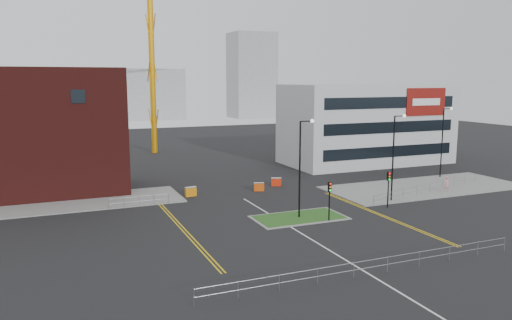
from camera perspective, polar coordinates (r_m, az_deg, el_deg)
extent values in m
plane|color=black|center=(39.24, 7.80, -9.84)|extent=(200.00, 200.00, 0.00)
cube|color=slate|center=(55.36, -23.15, -4.80)|extent=(28.00, 8.00, 0.12)
cube|color=slate|center=(62.83, 18.73, -2.94)|extent=(24.00, 10.00, 0.12)
cube|color=slate|center=(46.83, 4.94, -6.58)|extent=(8.60, 4.60, 0.08)
cube|color=#27511B|center=(46.82, 4.94, -6.55)|extent=(8.00, 4.00, 0.12)
cube|color=#4A1512|center=(60.16, -23.55, 2.96)|extent=(18.00, 10.00, 14.00)
cube|color=black|center=(54.96, -19.68, 6.85)|extent=(1.40, 0.10, 1.40)
cube|color=#BABDBF|center=(78.43, 12.47, 4.05)|extent=(25.00, 12.00, 12.00)
cube|color=black|center=(74.01, 15.05, 0.93)|extent=(22.00, 0.10, 1.60)
cube|color=black|center=(73.61, 15.17, 3.63)|extent=(22.00, 0.10, 1.60)
cube|color=black|center=(73.37, 15.28, 6.35)|extent=(22.00, 0.10, 1.60)
cube|color=maroon|center=(77.15, 18.85, 6.31)|extent=(7.00, 0.15, 4.00)
cube|color=white|center=(77.08, 18.90, 6.30)|extent=(5.00, 0.05, 1.00)
cylinder|color=orange|center=(88.72, -11.88, 12.82)|extent=(1.00, 1.00, 37.27)
cylinder|color=black|center=(45.82, 5.02, -1.20)|extent=(0.16, 0.16, 9.00)
cylinder|color=black|center=(45.51, 5.77, 4.43)|extent=(1.20, 0.10, 0.10)
sphere|color=silver|center=(45.79, 6.43, 4.45)|extent=(0.36, 0.36, 0.36)
cylinder|color=black|center=(53.95, 15.38, 0.08)|extent=(0.16, 0.16, 9.00)
cylinder|color=black|center=(53.82, 16.09, 4.85)|extent=(1.20, 0.10, 0.10)
sphere|color=silver|center=(54.20, 16.59, 4.86)|extent=(0.36, 0.36, 0.36)
cylinder|color=black|center=(69.03, 20.48, 1.76)|extent=(0.16, 0.16, 9.00)
cylinder|color=black|center=(69.05, 21.06, 5.48)|extent=(1.20, 0.10, 0.10)
sphere|color=silver|center=(69.46, 21.42, 5.48)|extent=(0.36, 0.36, 0.36)
cylinder|color=black|center=(45.72, 8.37, -5.14)|extent=(0.12, 0.12, 3.00)
cube|color=black|center=(45.33, 8.42, -3.06)|extent=(0.28, 0.22, 0.90)
sphere|color=red|center=(45.16, 8.51, -2.72)|extent=(0.18, 0.18, 0.18)
sphere|color=orange|center=(45.22, 8.50, -3.09)|extent=(0.18, 0.18, 0.18)
sphere|color=#0CCC33|center=(45.29, 8.49, -3.46)|extent=(0.18, 0.18, 0.18)
cylinder|color=black|center=(51.75, 14.85, -3.66)|extent=(0.12, 0.12, 3.00)
cube|color=black|center=(51.41, 14.93, -1.81)|extent=(0.28, 0.22, 0.90)
sphere|color=red|center=(51.25, 15.03, -1.51)|extent=(0.18, 0.18, 0.18)
sphere|color=orange|center=(51.30, 15.02, -1.84)|extent=(0.18, 0.18, 0.18)
sphere|color=#0CCC33|center=(51.36, 15.00, -2.17)|extent=(0.18, 0.18, 0.18)
cylinder|color=gray|center=(34.17, 13.03, -11.06)|extent=(24.00, 0.04, 0.04)
cylinder|color=gray|center=(34.35, 13.00, -11.85)|extent=(24.00, 0.04, 0.04)
cylinder|color=gray|center=(29.45, -7.10, -15.34)|extent=(0.05, 0.05, 1.10)
cylinder|color=gray|center=(42.19, 26.53, -8.60)|extent=(0.05, 0.05, 1.10)
cylinder|color=gray|center=(51.85, -13.24, -4.08)|extent=(6.00, 0.04, 0.04)
cylinder|color=gray|center=(51.96, -13.22, -4.62)|extent=(6.00, 0.04, 0.04)
cylinder|color=gray|center=(51.59, -16.51, -4.86)|extent=(0.05, 0.05, 1.10)
cylinder|color=gray|center=(52.51, -9.98, -4.37)|extent=(0.05, 0.05, 1.10)
cylinder|color=gray|center=(59.82, 19.28, -2.59)|extent=(19.01, 5.04, 0.04)
cylinder|color=gray|center=(59.92, 19.25, -3.06)|extent=(19.01, 5.04, 0.04)
cylinder|color=gray|center=(52.15, 13.26, -4.57)|extent=(0.05, 0.05, 1.10)
cylinder|color=gray|center=(68.23, 23.81, -1.89)|extent=(0.05, 0.05, 1.10)
cube|color=silver|center=(40.88, 6.37, -9.02)|extent=(0.15, 30.00, 0.01)
cube|color=gold|center=(44.90, -8.93, -7.40)|extent=(0.12, 24.00, 0.01)
cube|color=gold|center=(44.97, -8.56, -7.36)|extent=(0.12, 24.00, 0.01)
cube|color=gold|center=(49.09, 13.87, -6.12)|extent=(0.12, 20.00, 0.01)
cube|color=gold|center=(49.26, 14.15, -6.07)|extent=(0.12, 20.00, 0.01)
cube|color=gray|center=(164.52, -12.62, 7.33)|extent=(24.00, 12.00, 16.00)
cube|color=gray|center=(169.43, -0.49, 9.63)|extent=(14.00, 12.00, 28.00)
cube|color=gray|center=(172.36, -19.13, 6.46)|extent=(30.00, 12.00, 12.00)
imported|color=#D58A8E|center=(60.68, 20.99, -2.64)|extent=(0.70, 0.48, 1.87)
cube|color=orange|center=(55.45, -7.47, -3.61)|extent=(1.31, 0.59, 1.05)
cube|color=silver|center=(55.35, -7.48, -3.13)|extent=(1.31, 0.59, 0.13)
cube|color=#CF480B|center=(57.58, 0.34, -3.09)|extent=(1.23, 0.69, 0.98)
cube|color=silver|center=(57.48, 0.34, -2.66)|extent=(1.23, 0.69, 0.12)
cube|color=red|center=(60.30, 2.33, -2.52)|extent=(1.26, 0.85, 1.00)
cube|color=silver|center=(60.21, 2.33, -2.10)|extent=(1.26, 0.85, 0.12)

